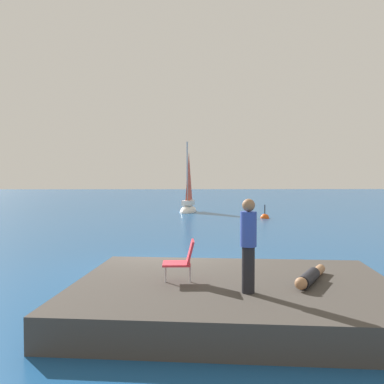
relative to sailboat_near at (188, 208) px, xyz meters
name	(u,v)px	position (x,y,z in m)	size (l,w,h in m)	color
ground_plane	(170,272)	(-0.89, -19.80, -0.31)	(160.00, 160.00, 0.00)	navy
shore_ledge	(234,296)	(0.41, -23.14, -0.02)	(6.00, 4.66, 0.56)	#423D38
boulder_seaward	(325,277)	(3.10, -20.45, -0.31)	(1.08, 0.87, 0.60)	#3E3437
boulder_inland	(223,278)	(0.48, -20.51, -0.31)	(0.84, 0.67, 0.46)	#3D343A
sailboat_near	(188,208)	(0.00, 0.00, 0.00)	(1.76, 3.13, 5.65)	white
person_sunbather	(310,277)	(1.83, -23.28, 0.37)	(1.01, 1.58, 0.25)	black
person_standing	(248,243)	(0.55, -23.93, 1.12)	(0.28, 0.28, 1.62)	black
beach_chair	(183,259)	(-0.57, -23.14, 0.70)	(0.60, 0.48, 0.80)	#E03342
marker_buoy	(265,218)	(4.67, -4.93, -0.30)	(0.56, 0.56, 1.13)	#EA5114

